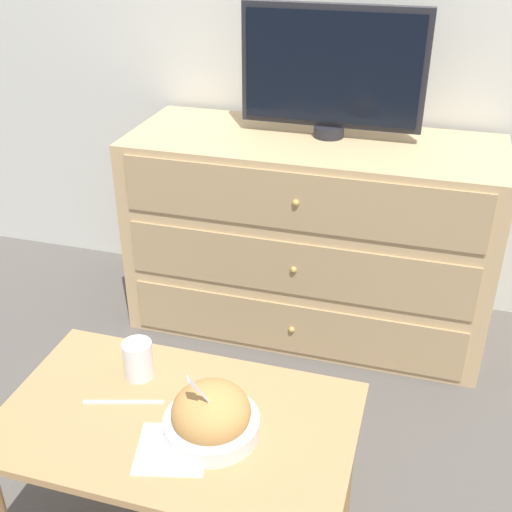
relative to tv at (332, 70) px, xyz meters
The scene contains 8 objects.
ground_plane 1.04m from the tv, 88.12° to the left, with size 12.00×12.00×0.00m, color #56514C.
dresser 0.63m from the tv, 126.66° to the right, with size 1.35×0.54×0.77m.
tv is the anchor object (origin of this frame).
coffee_table 1.37m from the tv, 95.45° to the right, with size 0.83×0.50×0.48m.
takeout_bowl 1.33m from the tv, 90.93° to the right, with size 0.22×0.22×0.19m.
drink_cup 1.23m from the tv, 103.53° to the right, with size 0.07×0.07×0.10m.
napkin 1.41m from the tv, 93.78° to the right, with size 0.18×0.18×0.00m.
knife 1.34m from the tv, 102.03° to the right, with size 0.19×0.06×0.01m.
Camera 1 is at (0.37, -2.47, 1.53)m, focal length 45.00 mm.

